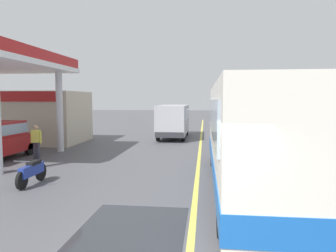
{
  "coord_description": "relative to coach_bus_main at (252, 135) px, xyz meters",
  "views": [
    {
      "loc": [
        0.25,
        -5.2,
        2.87
      ],
      "look_at": [
        -1.5,
        10.0,
        1.6
      ],
      "focal_mm": 34.09,
      "sensor_mm": 36.0,
      "label": 1
    }
  ],
  "objects": [
    {
      "name": "gas_station_roadside",
      "position": [
        -13.16,
        7.72,
        0.91
      ],
      "size": [
        9.1,
        11.95,
        5.1
      ],
      "color": "#B21E1E",
      "rests_on": "ground"
    },
    {
      "name": "pedestrian_by_shop",
      "position": [
        -9.56,
        3.88,
        -0.79
      ],
      "size": [
        0.55,
        0.22,
        1.66
      ],
      "color": "#33333F",
      "rests_on": "ground"
    },
    {
      "name": "motorcycle_parked_forecourt",
      "position": [
        -7.31,
        -0.49,
        -1.28
      ],
      "size": [
        0.55,
        1.8,
        0.92
      ],
      "color": "black",
      "rests_on": "ground"
    },
    {
      "name": "ground",
      "position": [
        -1.78,
        14.71,
        -1.72
      ],
      "size": [
        120.0,
        120.0,
        0.0
      ],
      "primitive_type": "plane",
      "color": "#4C4C51"
    },
    {
      "name": "minibus_opposing_lane",
      "position": [
        -3.85,
        13.29,
        -0.25
      ],
      "size": [
        2.04,
        6.13,
        2.44
      ],
      "color": "#A5A5AD",
      "rests_on": "ground"
    },
    {
      "name": "coach_bus_main",
      "position": [
        0.0,
        0.0,
        0.0
      ],
      "size": [
        2.6,
        11.04,
        3.69
      ],
      "color": "silver",
      "rests_on": "ground"
    },
    {
      "name": "lane_divider_stripe",
      "position": [
        -1.78,
        9.71,
        -1.72
      ],
      "size": [
        0.16,
        50.0,
        0.01
      ],
      "primitive_type": "cube",
      "color": "#D8CC4C",
      "rests_on": "ground"
    },
    {
      "name": "wet_puddle_patch",
      "position": [
        -3.1,
        -3.94,
        -1.72
      ],
      "size": [
        2.36,
        3.42,
        0.01
      ],
      "primitive_type": "cube",
      "color": "#26282D",
      "rests_on": "ground"
    }
  ]
}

